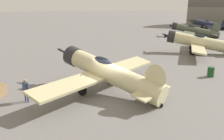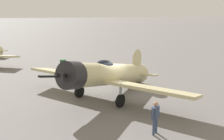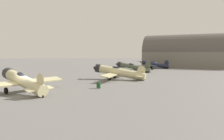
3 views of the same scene
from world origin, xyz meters
The scene contains 7 objects.
ground_plane centered at (0.00, 0.00, 0.00)m, with size 400.00×400.00×0.00m, color slate.
airplane_foreground centered at (-0.38, -0.31, 1.57)m, with size 9.31×10.43×3.11m.
airplane_mid_apron centered at (-11.84, 14.88, 1.43)m, with size 11.69×9.67×3.09m.
airplane_far_line centered at (-26.89, 22.41, 1.33)m, with size 11.53×9.46×3.28m.
airplane_outer_stand centered at (-38.25, 33.37, 1.40)m, with size 10.60×9.89×3.03m.
ground_crew_mechanic centered at (0.27, -5.98, 0.97)m, with size 0.50×0.45×1.60m.
fuel_drum centered at (-2.19, 9.68, 0.44)m, with size 0.63×0.63×0.89m.
Camera 1 is at (16.20, -3.55, 6.43)m, focal length 38.24 mm.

